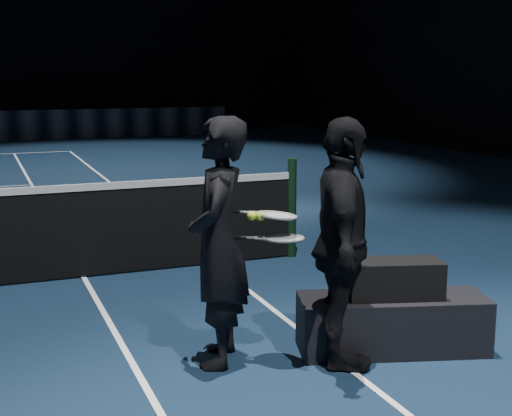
{
  "coord_description": "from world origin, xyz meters",
  "views": [
    {
      "loc": [
        3.17,
        -7.04,
        2.03
      ],
      "look_at": [
        4.91,
        -2.66,
        1.13
      ],
      "focal_mm": 50.0,
      "sensor_mm": 36.0,
      "label": 1
    }
  ],
  "objects_px": {
    "player_a": "(219,243)",
    "racket_lower": "(284,238)",
    "player_bench": "(392,324)",
    "racket_bag": "(394,279)",
    "player_b": "(342,244)",
    "racket_upper": "(277,215)",
    "tennis_balls": "(255,214)"
  },
  "relations": [
    {
      "from": "player_a",
      "to": "racket_lower",
      "type": "height_order",
      "value": "player_a"
    },
    {
      "from": "player_a",
      "to": "racket_lower",
      "type": "bearing_deg",
      "value": 89.71
    },
    {
      "from": "player_a",
      "to": "racket_lower",
      "type": "distance_m",
      "value": 0.45
    },
    {
      "from": "player_bench",
      "to": "racket_upper",
      "type": "xyz_separation_m",
      "value": [
        -0.87,
        0.15,
        0.85
      ]
    },
    {
      "from": "racket_bag",
      "to": "racket_lower",
      "type": "bearing_deg",
      "value": -169.35
    },
    {
      "from": "player_bench",
      "to": "tennis_balls",
      "type": "height_order",
      "value": "tennis_balls"
    },
    {
      "from": "racket_lower",
      "to": "tennis_balls",
      "type": "relative_size",
      "value": 5.67
    },
    {
      "from": "player_a",
      "to": "tennis_balls",
      "type": "distance_m",
      "value": 0.33
    },
    {
      "from": "racket_upper",
      "to": "player_b",
      "type": "bearing_deg",
      "value": -9.08
    },
    {
      "from": "racket_bag",
      "to": "tennis_balls",
      "type": "bearing_deg",
      "value": -173.13
    },
    {
      "from": "player_b",
      "to": "racket_upper",
      "type": "height_order",
      "value": "player_b"
    },
    {
      "from": "player_a",
      "to": "racket_upper",
      "type": "height_order",
      "value": "player_a"
    },
    {
      "from": "player_a",
      "to": "player_b",
      "type": "height_order",
      "value": "same"
    },
    {
      "from": "player_a",
      "to": "tennis_balls",
      "type": "bearing_deg",
      "value": 90.83
    },
    {
      "from": "player_bench",
      "to": "player_a",
      "type": "bearing_deg",
      "value": -175.89
    },
    {
      "from": "player_bench",
      "to": "racket_lower",
      "type": "height_order",
      "value": "racket_lower"
    },
    {
      "from": "tennis_balls",
      "to": "racket_lower",
      "type": "bearing_deg",
      "value": -26.4
    },
    {
      "from": "racket_lower",
      "to": "player_bench",
      "type": "bearing_deg",
      "value": 18.92
    },
    {
      "from": "player_bench",
      "to": "racket_bag",
      "type": "bearing_deg",
      "value": 0.0
    },
    {
      "from": "player_bench",
      "to": "racket_upper",
      "type": "height_order",
      "value": "racket_upper"
    },
    {
      "from": "player_a",
      "to": "racket_bag",
      "type": "bearing_deg",
      "value": 102.09
    },
    {
      "from": "player_bench",
      "to": "racket_lower",
      "type": "xyz_separation_m",
      "value": [
        -0.84,
        0.09,
        0.7
      ]
    },
    {
      "from": "racket_lower",
      "to": "racket_upper",
      "type": "height_order",
      "value": "racket_upper"
    },
    {
      "from": "player_bench",
      "to": "tennis_balls",
      "type": "distance_m",
      "value": 1.35
    },
    {
      "from": "player_bench",
      "to": "player_a",
      "type": "relative_size",
      "value": 0.79
    },
    {
      "from": "racket_bag",
      "to": "tennis_balls",
      "type": "distance_m",
      "value": 1.16
    },
    {
      "from": "player_bench",
      "to": "player_a",
      "type": "height_order",
      "value": "player_a"
    },
    {
      "from": "tennis_balls",
      "to": "player_a",
      "type": "bearing_deg",
      "value": 156.19
    },
    {
      "from": "racket_bag",
      "to": "player_a",
      "type": "xyz_separation_m",
      "value": [
        -1.25,
        0.28,
        0.32
      ]
    },
    {
      "from": "player_b",
      "to": "racket_lower",
      "type": "height_order",
      "value": "player_b"
    },
    {
      "from": "player_b",
      "to": "racket_upper",
      "type": "bearing_deg",
      "value": 84.08
    },
    {
      "from": "player_bench",
      "to": "player_b",
      "type": "bearing_deg",
      "value": -153.88
    }
  ]
}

